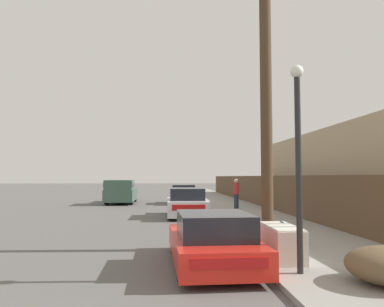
{
  "coord_description": "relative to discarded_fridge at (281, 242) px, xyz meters",
  "views": [
    {
      "loc": [
        1.21,
        -2.53,
        2.0
      ],
      "look_at": [
        2.07,
        10.7,
        2.82
      ],
      "focal_mm": 35.0,
      "sensor_mm": 36.0,
      "label": 1
    }
  ],
  "objects": [
    {
      "name": "building_right_house",
      "position": [
        7.99,
        11.1,
        1.69
      ],
      "size": [
        6.0,
        18.05,
        4.37
      ],
      "primitive_type": "cube",
      "color": "tan",
      "rests_on": "ground"
    },
    {
      "name": "pickup_truck",
      "position": [
        -6.06,
        19.59,
        0.39
      ],
      "size": [
        2.1,
        5.57,
        1.75
      ],
      "rotation": [
        0.0,
        0.0,
        3.16
      ],
      "color": "#385647",
      "rests_on": "ground"
    },
    {
      "name": "pedestrian",
      "position": [
        1.45,
        13.46,
        0.53
      ],
      "size": [
        0.34,
        0.34,
        1.75
      ],
      "color": "#282D42",
      "rests_on": "sidewalk_curb"
    },
    {
      "name": "car_parked_far",
      "position": [
        -1.46,
        19.29,
        0.15
      ],
      "size": [
        1.88,
        4.05,
        1.4
      ],
      "rotation": [
        0.0,
        0.0,
        0.01
      ],
      "color": "silver",
      "rests_on": "ground"
    },
    {
      "name": "wooden_fence",
      "position": [
        3.42,
        16.19,
        0.59
      ],
      "size": [
        0.08,
        43.16,
        1.93
      ],
      "primitive_type": "cube",
      "color": "brown",
      "rests_on": "sidewalk_curb"
    },
    {
      "name": "car_parked_mid",
      "position": [
        -1.67,
        10.13,
        0.17
      ],
      "size": [
        1.91,
        4.38,
        1.43
      ],
      "rotation": [
        0.0,
        0.0,
        -0.0
      ],
      "color": "silver",
      "rests_on": "ground"
    },
    {
      "name": "sidewalk_curb",
      "position": [
        1.47,
        17.48,
        -0.44
      ],
      "size": [
        4.2,
        63.0,
        0.12
      ],
      "primitive_type": "cube",
      "color": "gray",
      "rests_on": "ground"
    },
    {
      "name": "street_lamp",
      "position": [
        -0.04,
        -1.31,
        2.05
      ],
      "size": [
        0.26,
        0.26,
        4.11
      ],
      "color": "#232326",
      "rests_on": "sidewalk_curb"
    },
    {
      "name": "discarded_fridge",
      "position": [
        0.0,
        0.0,
        0.0
      ],
      "size": [
        0.67,
        1.74,
        0.78
      ],
      "rotation": [
        0.0,
        0.0,
        -0.01
      ],
      "color": "silver",
      "rests_on": "sidewalk_curb"
    },
    {
      "name": "utility_pole",
      "position": [
        0.13,
        1.67,
        3.73
      ],
      "size": [
        1.8,
        0.33,
        8.03
      ],
      "color": "#4C3826",
      "rests_on": "sidewalk_curb"
    },
    {
      "name": "parked_sports_car_red",
      "position": [
        -1.61,
        -0.09,
        0.06
      ],
      "size": [
        1.89,
        4.22,
        1.2
      ],
      "rotation": [
        0.0,
        0.0,
        0.03
      ],
      "color": "red",
      "rests_on": "ground"
    }
  ]
}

